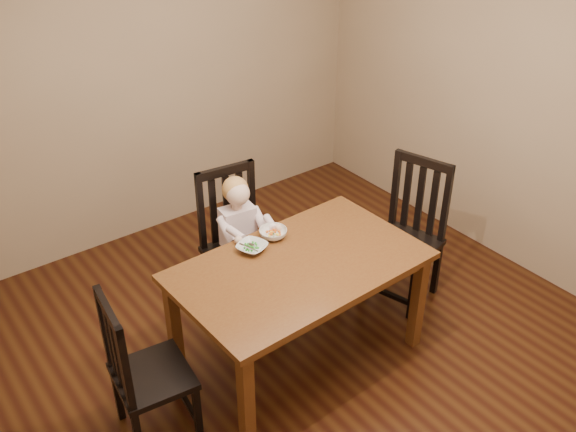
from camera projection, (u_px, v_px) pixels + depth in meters
room at (304, 171)px, 3.83m from camera, size 4.01×4.01×2.71m
dining_table at (300, 275)px, 4.04m from camera, size 1.59×0.98×0.78m
chair_child at (237, 244)px, 4.64m from camera, size 0.52×0.50×1.09m
chair_left at (143, 372)px, 3.61m from camera, size 0.47×0.48×1.01m
chair_right at (408, 234)px, 4.74m from camera, size 0.57×0.58×1.10m
toddler at (239, 231)px, 4.53m from camera, size 0.37×0.44×0.55m
bowl_peas at (252, 247)px, 4.10m from camera, size 0.24×0.24×0.05m
bowl_veg at (273, 233)px, 4.23m from camera, size 0.23×0.23×0.06m
fork at (249, 248)px, 4.05m from camera, size 0.09×0.10×0.05m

